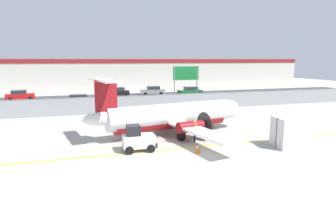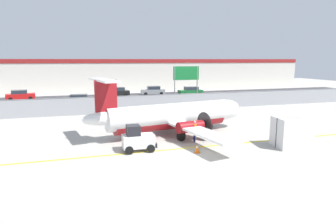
% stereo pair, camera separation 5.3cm
% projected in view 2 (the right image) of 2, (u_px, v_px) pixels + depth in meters
% --- Properties ---
extents(ground_plane, '(140.00, 140.00, 0.01)m').
position_uv_depth(ground_plane, '(170.00, 150.00, 21.40)').
color(ground_plane, '#ADA89E').
extents(perimeter_fence, '(98.00, 0.10, 2.10)m').
position_uv_depth(perimeter_fence, '(130.00, 104.00, 36.27)').
color(perimeter_fence, gray).
rests_on(perimeter_fence, ground).
extents(parking_lot_strip, '(98.00, 17.00, 0.12)m').
position_uv_depth(parking_lot_strip, '(117.00, 100.00, 47.28)').
color(parking_lot_strip, '#38383A').
rests_on(parking_lot_strip, ground).
extents(background_building, '(91.00, 8.10, 6.50)m').
position_uv_depth(background_building, '(105.00, 74.00, 64.13)').
color(background_building, beige).
rests_on(background_building, ground).
extents(commuter_airplane, '(14.73, 16.03, 4.92)m').
position_uv_depth(commuter_airplane, '(174.00, 116.00, 25.61)').
color(commuter_airplane, white).
rests_on(commuter_airplane, ground).
extents(baggage_tug, '(2.34, 1.40, 1.88)m').
position_uv_depth(baggage_tug, '(138.00, 139.00, 20.94)').
color(baggage_tug, silver).
rests_on(baggage_tug, ground).
extents(ground_crew_worker, '(0.44, 0.54, 1.70)m').
position_uv_depth(ground_crew_worker, '(195.00, 130.00, 23.34)').
color(ground_crew_worker, '#191E4C').
rests_on(ground_crew_worker, ground).
extents(cargo_container, '(2.68, 2.34, 2.20)m').
position_uv_depth(cargo_container, '(292.00, 132.00, 21.93)').
color(cargo_container, silver).
rests_on(cargo_container, ground).
extents(traffic_cone_near_left, '(0.36, 0.36, 0.64)m').
position_uv_depth(traffic_cone_near_left, '(122.00, 132.00, 25.47)').
color(traffic_cone_near_left, orange).
rests_on(traffic_cone_near_left, ground).
extents(traffic_cone_near_right, '(0.36, 0.36, 0.64)m').
position_uv_depth(traffic_cone_near_right, '(197.00, 148.00, 20.65)').
color(traffic_cone_near_right, orange).
rests_on(traffic_cone_near_right, ground).
extents(parked_car_0, '(4.37, 2.38, 1.58)m').
position_uv_depth(parked_car_0, '(20.00, 95.00, 46.73)').
color(parked_car_0, red).
rests_on(parked_car_0, parking_lot_strip).
extents(parked_car_1, '(4.36, 2.36, 1.58)m').
position_uv_depth(parked_car_1, '(80.00, 100.00, 41.03)').
color(parked_car_1, red).
rests_on(parked_car_1, parking_lot_strip).
extents(parked_car_2, '(4.37, 2.39, 1.58)m').
position_uv_depth(parked_car_2, '(117.00, 92.00, 51.22)').
color(parked_car_2, black).
rests_on(parked_car_2, parking_lot_strip).
extents(parked_car_3, '(4.33, 2.29, 1.58)m').
position_uv_depth(parked_car_3, '(153.00, 91.00, 53.61)').
color(parked_car_3, gray).
rests_on(parked_car_3, parking_lot_strip).
extents(parked_car_4, '(4.27, 2.14, 1.58)m').
position_uv_depth(parked_car_4, '(191.00, 91.00, 52.53)').
color(parked_car_4, '#19662D').
rests_on(parked_car_4, parking_lot_strip).
extents(highway_sign, '(3.60, 0.14, 5.50)m').
position_uv_depth(highway_sign, '(186.00, 77.00, 39.74)').
color(highway_sign, slate).
rests_on(highway_sign, ground).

